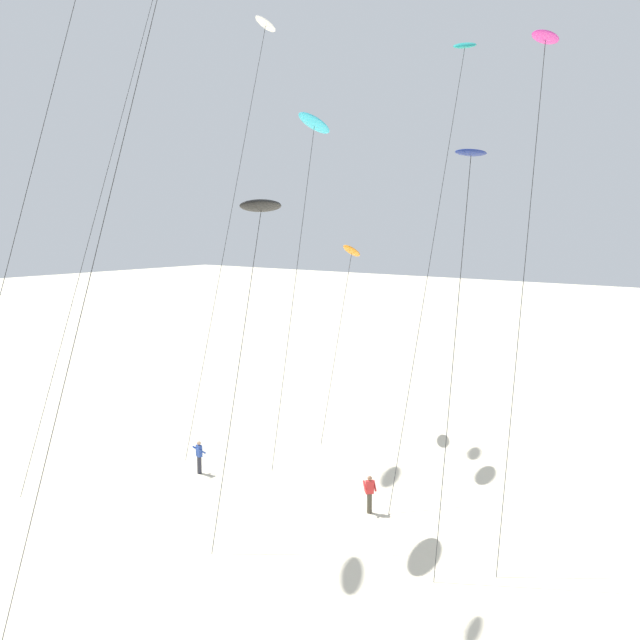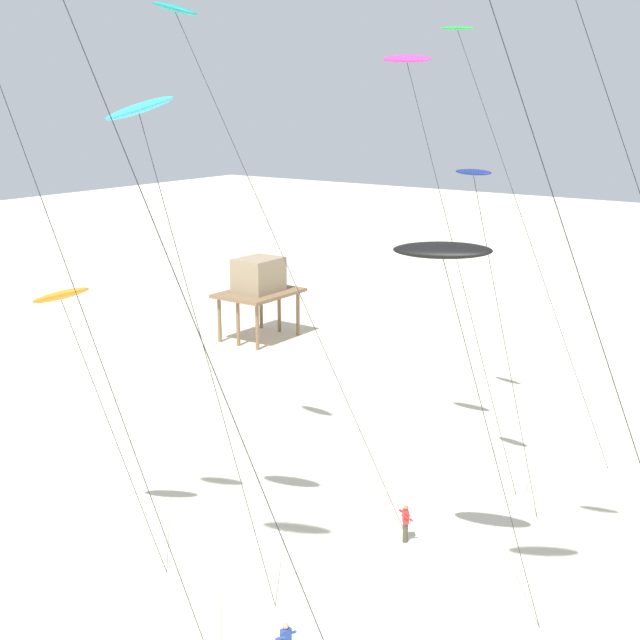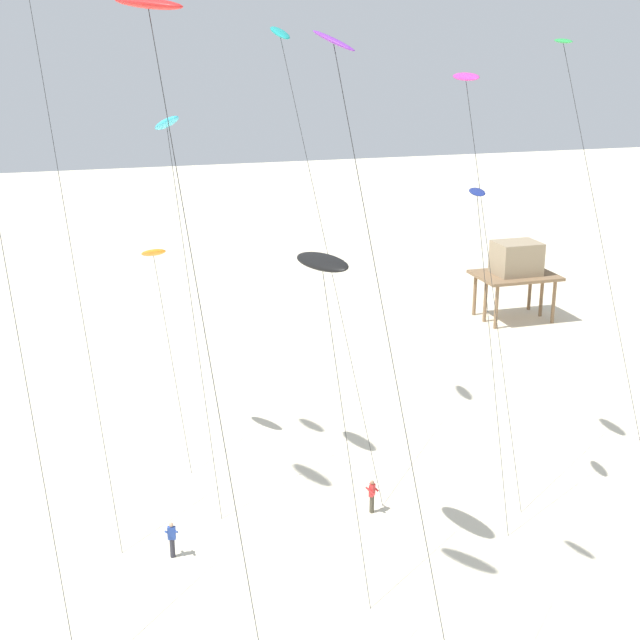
# 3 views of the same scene
# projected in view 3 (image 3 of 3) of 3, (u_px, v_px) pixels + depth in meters

# --- Properties ---
(kite_purple) EXTENTS (2.42, 9.47, 21.78)m
(kite_purple) POSITION_uv_depth(u_px,v_px,m) (338.00, 68.00, 27.77)
(kite_purple) COLOR purple
(kite_purple) RESTS_ON ground
(kite_green) EXTENTS (2.21, 9.48, 21.42)m
(kite_green) POSITION_uv_depth(u_px,v_px,m) (566.00, 56.00, 41.85)
(kite_green) COLOR green
(kite_green) RESTS_ON ground
(kite_magenta) EXTENTS (1.57, 7.00, 19.96)m
(kite_magenta) POSITION_uv_depth(u_px,v_px,m) (467.00, 83.00, 40.83)
(kite_magenta) COLOR #D8339E
(kite_magenta) RESTS_ON ground
(kite_red) EXTENTS (2.95, 10.00, 22.72)m
(kite_red) POSITION_uv_depth(u_px,v_px,m) (149.00, 10.00, 26.41)
(kite_red) COLOR red
(kite_red) RESTS_ON ground
(kite_black) EXTENTS (1.98, 5.70, 13.58)m
(kite_black) POSITION_uv_depth(u_px,v_px,m) (322.00, 263.00, 34.23)
(kite_black) COLOR black
(kite_black) RESTS_ON ground
(kite_teal) EXTENTS (2.61, 11.58, 22.09)m
(kite_teal) POSITION_uv_depth(u_px,v_px,m) (281.00, 39.00, 44.69)
(kite_teal) COLOR teal
(kite_teal) RESTS_ON ground
(kite_cyan) EXTENTS (1.66, 6.39, 18.35)m
(kite_cyan) POSITION_uv_depth(u_px,v_px,m) (167.00, 125.00, 40.07)
(kite_cyan) COLOR #33BFE0
(kite_cyan) RESTS_ON ground
(kite_orange) EXTENTS (1.66, 5.48, 11.35)m
(kite_orange) POSITION_uv_depth(u_px,v_px,m) (153.00, 254.00, 45.93)
(kite_orange) COLOR orange
(kite_orange) RESTS_ON ground
(kite_navy) EXTENTS (1.17, 4.43, 15.22)m
(kite_navy) POSITION_uv_depth(u_px,v_px,m) (478.00, 200.00, 38.37)
(kite_navy) COLOR navy
(kite_navy) RESTS_ON ground
(kite_flyer_nearest) EXTENTS (0.64, 0.62, 1.67)m
(kite_flyer_nearest) POSITION_uv_depth(u_px,v_px,m) (172.00, 539.00, 38.11)
(kite_flyer_nearest) COLOR #33333D
(kite_flyer_nearest) RESTS_ON ground
(kite_flyer_middle) EXTENTS (0.73, 0.73, 1.67)m
(kite_flyer_middle) POSITION_uv_depth(u_px,v_px,m) (372.00, 495.00, 41.68)
(kite_flyer_middle) COLOR #4C4738
(kite_flyer_middle) RESTS_ON ground
(stilt_house) EXTENTS (6.19, 4.58, 6.24)m
(stilt_house) POSITION_uv_depth(u_px,v_px,m) (516.00, 264.00, 69.13)
(stilt_house) COLOR #846647
(stilt_house) RESTS_ON ground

